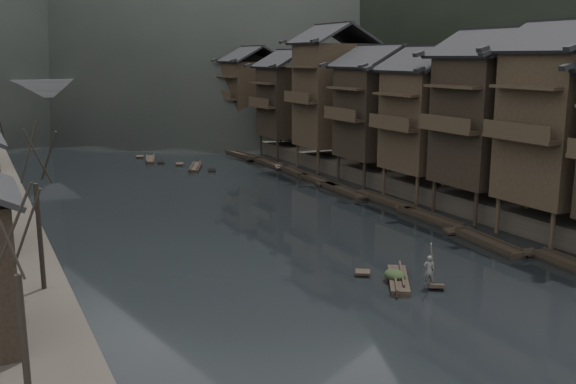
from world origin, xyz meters
TOP-DOWN VIEW (x-y plane):
  - water at (0.00, 0.00)m, footprint 300.00×300.00m
  - right_bank at (35.00, 40.00)m, footprint 40.00×200.00m
  - stilt_houses at (17.28, 18.99)m, footprint 9.00×67.60m
  - bare_trees at (-17.00, 11.05)m, footprint 4.00×42.44m
  - moored_sampans at (11.88, 27.02)m, footprint 2.82×73.34m
  - midriver_boats at (2.91, 46.89)m, footprint 6.20×28.91m
  - stone_bridge at (-0.00, 72.00)m, footprint 40.00×6.00m
  - hero_sampan at (1.78, -3.90)m, footprint 3.36×4.56m
  - cargo_heap at (1.65, -3.71)m, footprint 1.08×1.41m
  - boatman at (2.71, -5.34)m, footprint 0.72×0.64m
  - bamboo_pole at (2.91, -5.34)m, footprint 1.69×1.70m

SIDE VIEW (x-z plane):
  - water at x=0.00m, z-range 0.00..0.00m
  - moored_sampans at x=11.88m, z-range -0.03..0.44m
  - hero_sampan at x=1.78m, z-range -0.01..0.42m
  - midriver_boats at x=2.91m, z-range -0.02..0.43m
  - cargo_heap at x=1.65m, z-range 0.43..1.08m
  - right_bank at x=35.00m, z-range 0.00..1.80m
  - boatman at x=2.71m, z-range 0.43..2.09m
  - bamboo_pole at x=2.91m, z-range 2.09..5.22m
  - stone_bridge at x=0.00m, z-range 0.61..9.61m
  - bare_trees at x=-17.00m, z-range 2.78..10.77m
  - stilt_houses at x=17.28m, z-range 0.89..16.96m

